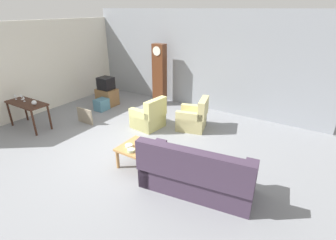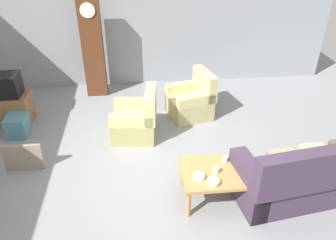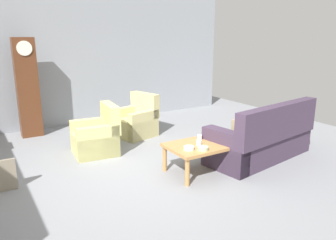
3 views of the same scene
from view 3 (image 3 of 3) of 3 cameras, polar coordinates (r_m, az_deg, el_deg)
name	(u,v)px [view 3 (image 3 of 3)]	position (r m, az deg, el deg)	size (l,w,h in m)	color
ground_plane	(146,171)	(5.51, -3.86, -8.71)	(10.40, 10.40, 0.00)	gray
garage_door_wall	(76,59)	(8.45, -15.64, 10.15)	(8.40, 0.16, 3.20)	gray
couch_floral	(262,140)	(6.13, 15.95, -3.28)	(2.21, 1.18, 1.04)	#423347
armchair_olive_near	(97,138)	(6.32, -12.16, -2.98)	(0.86, 0.84, 0.92)	#CCC67A
armchair_olive_far	(136,122)	(7.28, -5.54, -0.36)	(0.96, 0.94, 0.92)	#CBC07F
coffee_table_wood	(198,149)	(5.32, 5.17, -4.96)	(0.96, 0.76, 0.47)	#B27F47
grandfather_clock	(27,88)	(7.69, -23.11, 5.13)	(0.44, 0.30, 2.12)	#562D19
cup_white_porcelain	(200,137)	(5.53, 5.48, -2.99)	(0.08, 0.08, 0.08)	white
cup_blue_rimmed	(199,143)	(5.26, 5.36, -3.93)	(0.08, 0.08, 0.08)	silver
bowl_white_stacked	(189,148)	(5.05, 3.63, -4.85)	(0.16, 0.16, 0.05)	white
bowl_shallow_green	(203,148)	(5.05, 6.05, -4.90)	(0.17, 0.17, 0.06)	#B2C69E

